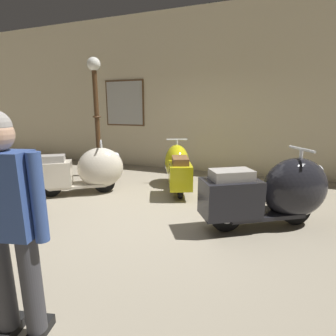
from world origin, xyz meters
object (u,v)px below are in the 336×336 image
(lamppost, at_px, (97,112))
(visitor_0, at_px, (7,217))
(scooter_0, at_px, (86,170))
(scooter_1, at_px, (178,167))
(scooter_2, at_px, (276,192))

(lamppost, xyz_separation_m, visitor_0, (2.17, -4.03, -0.58))
(scooter_0, distance_m, scooter_1, 1.78)
(scooter_2, bearing_deg, scooter_1, 113.69)
(scooter_0, bearing_deg, scooter_1, -2.14)
(scooter_0, height_order, lamppost, lamppost)
(scooter_1, distance_m, visitor_0, 3.86)
(scooter_2, distance_m, lamppost, 4.25)
(scooter_1, bearing_deg, visitor_0, 159.06)
(visitor_0, bearing_deg, scooter_1, -12.06)
(visitor_0, bearing_deg, lamppost, 14.20)
(scooter_0, xyz_separation_m, scooter_2, (3.32, -0.26, 0.04))
(scooter_1, height_order, lamppost, lamppost)
(scooter_2, xyz_separation_m, visitor_0, (-1.69, -2.59, 0.43))
(scooter_2, bearing_deg, visitor_0, -155.45)
(scooter_0, bearing_deg, scooter_2, -39.83)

